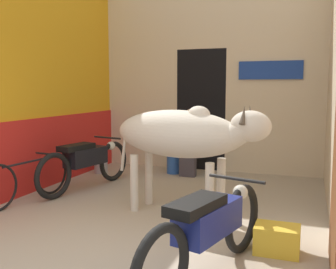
{
  "coord_description": "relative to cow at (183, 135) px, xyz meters",
  "views": [
    {
      "loc": [
        1.94,
        -2.78,
        1.66
      ],
      "look_at": [
        0.12,
        2.16,
        1.02
      ],
      "focal_mm": 42.0,
      "sensor_mm": 36.0,
      "label": 1
    }
  ],
  "objects": [
    {
      "name": "wall_left_shopfront",
      "position": [
        -2.68,
        0.43,
        0.96
      ],
      "size": [
        0.25,
        4.8,
        4.16
      ],
      "color": "orange",
      "rests_on": "ground_plane"
    },
    {
      "name": "wall_back_with_doorway",
      "position": [
        -0.45,
        3.08,
        0.73
      ],
      "size": [
        4.38,
        0.93,
        4.16
      ],
      "color": "beige",
      "rests_on": "ground_plane"
    },
    {
      "name": "cow",
      "position": [
        0.0,
        0.0,
        0.0
      ],
      "size": [
        2.17,
        0.96,
        1.46
      ],
      "color": "beige",
      "rests_on": "ground_plane"
    },
    {
      "name": "motorcycle_near",
      "position": [
        0.74,
        -1.58,
        -0.59
      ],
      "size": [
        0.73,
        2.02,
        0.8
      ],
      "color": "black",
      "rests_on": "ground_plane"
    },
    {
      "name": "motorcycle_far",
      "position": [
        -1.89,
        0.7,
        -0.59
      ],
      "size": [
        0.64,
        2.06,
        0.81
      ],
      "color": "black",
      "rests_on": "ground_plane"
    },
    {
      "name": "bicycle",
      "position": [
        -2.3,
        -0.23,
        -0.72
      ],
      "size": [
        0.44,
        1.65,
        0.66
      ],
      "color": "black",
      "rests_on": "ground_plane"
    },
    {
      "name": "shopkeeper_seated",
      "position": [
        -0.6,
        2.26,
        -0.39
      ],
      "size": [
        0.43,
        0.33,
        1.26
      ],
      "color": "#3D3842",
      "rests_on": "ground_plane"
    },
    {
      "name": "plastic_stool",
      "position": [
        -0.94,
        2.31,
        -0.8
      ],
      "size": [
        0.37,
        0.37,
        0.47
      ],
      "color": "#2856B2",
      "rests_on": "ground_plane"
    },
    {
      "name": "crate",
      "position": [
        1.26,
        -0.82,
        -0.91
      ],
      "size": [
        0.44,
        0.32,
        0.28
      ],
      "color": "gold",
      "rests_on": "ground_plane"
    },
    {
      "name": "bucket",
      "position": [
        -2.29,
        1.87,
        -0.92
      ],
      "size": [
        0.26,
        0.26,
        0.26
      ],
      "color": "#A8A8B2",
      "rests_on": "ground_plane"
    }
  ]
}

